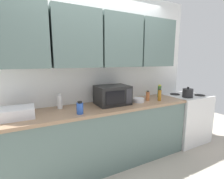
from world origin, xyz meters
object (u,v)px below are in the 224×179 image
(bowl_ceramic_small, at_px, (138,100))
(bottle_spice_jar, at_px, (148,96))
(microwave, at_px, (113,95))
(bottle_green_oil, at_px, (159,91))
(bottle_amber_vinegar, at_px, (160,95))
(stove_range, at_px, (185,117))
(bottle_blue_cleaner, at_px, (80,108))
(dish_rack, at_px, (16,113))
(kettle, at_px, (188,93))
(bottle_white_jar, at_px, (60,102))

(bowl_ceramic_small, bearing_deg, bottle_spice_jar, 2.80)
(microwave, relative_size, bottle_green_oil, 2.15)
(bottle_green_oil, xyz_separation_m, bowl_ceramic_small, (-0.55, -0.12, -0.08))
(microwave, distance_m, bottle_amber_vinegar, 0.80)
(stove_range, relative_size, bowl_ceramic_small, 5.07)
(stove_range, xyz_separation_m, bottle_blue_cleaner, (-2.13, -0.17, 0.52))
(stove_range, distance_m, dish_rack, 2.86)
(bottle_amber_vinegar, xyz_separation_m, bowl_ceramic_small, (-0.36, 0.09, -0.06))
(bottle_amber_vinegar, bearing_deg, bottle_green_oil, 47.80)
(bottle_amber_vinegar, xyz_separation_m, bottle_spice_jar, (-0.16, 0.10, -0.02))
(stove_range, height_order, bottle_blue_cleaner, bottle_blue_cleaner)
(stove_range, xyz_separation_m, bowl_ceramic_small, (-1.15, -0.02, 0.48))
(kettle, xyz_separation_m, bottle_blue_cleaner, (-1.96, -0.03, -0.01))
(bottle_amber_vinegar, bearing_deg, kettle, -3.44)
(stove_range, bearing_deg, bottle_white_jar, 175.62)
(microwave, bearing_deg, bottle_white_jar, 170.28)
(kettle, distance_m, bottle_amber_vinegar, 0.62)
(bottle_amber_vinegar, height_order, bottle_white_jar, bottle_white_jar)
(dish_rack, distance_m, bowl_ceramic_small, 1.67)
(bottle_amber_vinegar, bearing_deg, bottle_spice_jar, 149.48)
(stove_range, bearing_deg, dish_rack, 179.59)
(dish_rack, bearing_deg, stove_range, -0.41)
(bottle_white_jar, bearing_deg, microwave, -9.72)
(bottle_blue_cleaner, bearing_deg, microwave, 21.29)
(microwave, bearing_deg, dish_rack, -178.59)
(bottle_green_oil, relative_size, bowl_ceramic_small, 1.24)
(bottle_amber_vinegar, xyz_separation_m, bottle_blue_cleaner, (-1.34, -0.06, -0.02))
(bottle_white_jar, bearing_deg, bottle_green_oil, -2.26)
(bottle_amber_vinegar, distance_m, bottle_white_jar, 1.54)
(bottle_white_jar, height_order, bowl_ceramic_small, bottle_white_jar)
(dish_rack, xyz_separation_m, bottle_blue_cleaner, (0.68, -0.19, 0.01))
(kettle, height_order, dish_rack, kettle)
(microwave, height_order, bowl_ceramic_small, microwave)
(bottle_blue_cleaner, relative_size, bowl_ceramic_small, 0.87)
(kettle, xyz_separation_m, bottle_green_oil, (-0.43, 0.25, 0.02))
(dish_rack, relative_size, bottle_amber_vinegar, 1.92)
(dish_rack, bearing_deg, bottle_spice_jar, -0.80)
(kettle, xyz_separation_m, bowl_ceramic_small, (-0.98, 0.12, -0.05))
(bottle_white_jar, distance_m, bowl_ceramic_small, 1.18)
(microwave, bearing_deg, kettle, -7.74)
(dish_rack, height_order, bottle_white_jar, bottle_white_jar)
(bottle_blue_cleaner, xyz_separation_m, bowl_ceramic_small, (0.98, 0.15, -0.04))
(bottle_spice_jar, bearing_deg, bottle_blue_cleaner, -172.19)
(bottle_white_jar, distance_m, bottle_spice_jar, 1.37)
(bottle_white_jar, xyz_separation_m, bottle_green_oil, (1.71, -0.07, 0.01))
(microwave, xyz_separation_m, bottle_blue_cleaner, (-0.56, -0.22, -0.07))
(microwave, relative_size, bottle_white_jar, 2.32)
(bottle_spice_jar, bearing_deg, microwave, 174.75)
(kettle, distance_m, bottle_white_jar, 2.16)
(bottle_spice_jar, bearing_deg, bottle_white_jar, 172.30)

